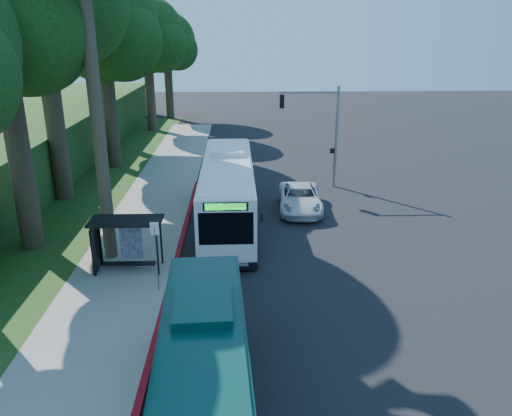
{
  "coord_description": "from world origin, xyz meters",
  "views": [
    {
      "loc": [
        -1.98,
        -23.83,
        10.4
      ],
      "look_at": [
        -1.07,
        1.0,
        1.61
      ],
      "focal_mm": 35.0,
      "sensor_mm": 36.0,
      "label": 1
    }
  ],
  "objects_px": {
    "bus_shelter": "(122,234)",
    "teal_bus": "(204,391)",
    "pickup": "(300,198)",
    "white_bus": "(228,190)"
  },
  "relations": [
    {
      "from": "bus_shelter",
      "to": "pickup",
      "type": "bearing_deg",
      "value": 41.37
    },
    {
      "from": "teal_bus",
      "to": "pickup",
      "type": "height_order",
      "value": "teal_bus"
    },
    {
      "from": "bus_shelter",
      "to": "white_bus",
      "type": "xyz_separation_m",
      "value": [
        4.65,
        6.21,
        0.1
      ]
    },
    {
      "from": "bus_shelter",
      "to": "white_bus",
      "type": "relative_size",
      "value": 0.24
    },
    {
      "from": "teal_bus",
      "to": "bus_shelter",
      "type": "bearing_deg",
      "value": 109.98
    },
    {
      "from": "white_bus",
      "to": "pickup",
      "type": "distance_m",
      "value": 4.86
    },
    {
      "from": "white_bus",
      "to": "teal_bus",
      "type": "relative_size",
      "value": 1.18
    },
    {
      "from": "white_bus",
      "to": "teal_bus",
      "type": "height_order",
      "value": "white_bus"
    },
    {
      "from": "white_bus",
      "to": "pickup",
      "type": "height_order",
      "value": "white_bus"
    },
    {
      "from": "bus_shelter",
      "to": "teal_bus",
      "type": "height_order",
      "value": "teal_bus"
    }
  ]
}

